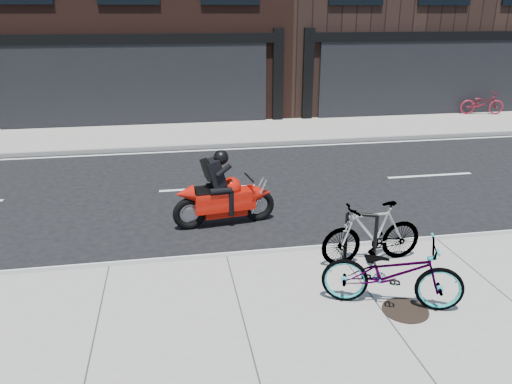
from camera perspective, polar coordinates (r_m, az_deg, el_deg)
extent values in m
plane|color=black|center=(10.68, -4.63, -3.14)|extent=(120.00, 120.00, 0.00)
cube|color=gray|center=(6.37, 0.09, -20.22)|extent=(60.00, 6.00, 0.13)
cube|color=gray|center=(18.04, -7.09, 6.61)|extent=(60.00, 3.50, 0.13)
cylinder|color=black|center=(8.60, 10.25, -5.18)|extent=(0.06, 0.06, 0.88)
cylinder|color=black|center=(8.62, 13.48, -5.36)|extent=(0.06, 0.06, 0.88)
cylinder|color=black|center=(8.43, 12.08, -2.56)|extent=(0.48, 0.22, 0.06)
imported|color=gray|center=(7.49, 15.31, -8.87)|extent=(2.12, 1.36, 1.05)
imported|color=gray|center=(8.64, 13.11, -4.57)|extent=(1.82, 0.62, 1.08)
torus|color=black|center=(10.49, 0.30, -1.55)|extent=(0.70, 0.24, 0.68)
torus|color=black|center=(10.17, -7.61, -2.46)|extent=(0.70, 0.24, 0.68)
cube|color=#BC1308|center=(10.23, -3.67, -0.93)|extent=(1.28, 0.56, 0.39)
cone|color=#BC1308|center=(10.41, 0.52, -0.14)|extent=(0.52, 0.51, 0.46)
sphere|color=#BC1308|center=(10.17, -2.86, 0.58)|extent=(0.41, 0.41, 0.41)
cube|color=black|center=(10.08, -5.41, 0.20)|extent=(0.60, 0.36, 0.12)
cylinder|color=silver|center=(10.37, -6.95, -2.09)|extent=(0.58, 0.17, 0.09)
cube|color=black|center=(9.99, -4.67, 2.19)|extent=(0.45, 0.42, 0.61)
cube|color=black|center=(9.94, -5.61, 2.55)|extent=(0.28, 0.34, 0.42)
sphere|color=black|center=(9.93, -4.02, 3.96)|extent=(0.30, 0.30, 0.30)
imported|color=maroon|center=(23.03, 24.43, 9.23)|extent=(1.85, 0.98, 0.93)
cylinder|color=black|center=(7.66, 16.69, -12.83)|extent=(0.74, 0.74, 0.02)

